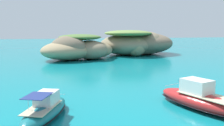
# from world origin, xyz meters

# --- Properties ---
(islet_large) EXTENTS (29.76, 26.06, 7.50)m
(islet_large) POSITION_xyz_m (20.26, 61.54, 3.36)
(islet_large) COLOR #84755B
(islet_large) RESTS_ON ground
(islet_small) EXTENTS (23.43, 19.35, 6.46)m
(islet_small) POSITION_xyz_m (1.08, 53.42, 2.75)
(islet_small) COLOR #84755B
(islet_small) RESTS_ON ground
(motorboat_teal) EXTENTS (5.05, 8.05, 2.43)m
(motorboat_teal) POSITION_xyz_m (-5.85, 13.03, 0.77)
(motorboat_teal) COLOR #19727A
(motorboat_teal) RESTS_ON ground
(motorboat_red) EXTENTS (5.86, 10.05, 2.84)m
(motorboat_red) POSITION_xyz_m (8.49, 12.05, 0.95)
(motorboat_red) COLOR red
(motorboat_red) RESTS_ON ground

